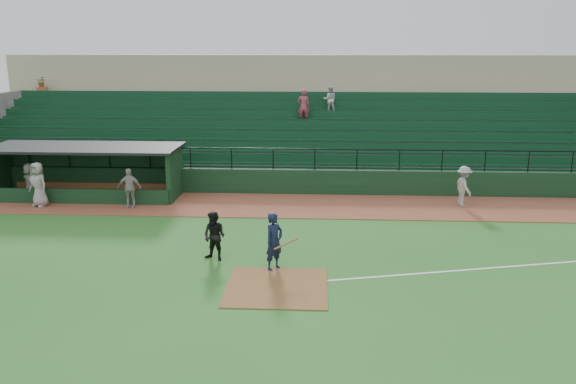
{
  "coord_description": "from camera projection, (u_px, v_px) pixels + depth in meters",
  "views": [
    {
      "loc": [
        1.19,
        -16.79,
        6.95
      ],
      "look_at": [
        0.0,
        5.0,
        1.4
      ],
      "focal_mm": 35.9,
      "sensor_mm": 36.0,
      "label": 1
    }
  ],
  "objects": [
    {
      "name": "foul_line",
      "position": [
        526.0,
        265.0,
        18.77
      ],
      "size": [
        17.49,
        4.44,
        0.01
      ],
      "primitive_type": "cube",
      "rotation": [
        0.0,
        0.0,
        0.24
      ],
      "color": "white",
      "rests_on": "ground"
    },
    {
      "name": "stadium_structure",
      "position": [
        299.0,
        128.0,
        33.39
      ],
      "size": [
        38.0,
        13.08,
        6.4
      ],
      "color": "black",
      "rests_on": "ground"
    },
    {
      "name": "umpire",
      "position": [
        214.0,
        236.0,
        19.07
      ],
      "size": [
        0.99,
        0.9,
        1.66
      ],
      "primitive_type": "imported",
      "rotation": [
        0.0,
        0.0,
        -0.4
      ],
      "color": "black",
      "rests_on": "ground"
    },
    {
      "name": "dugout_player_a",
      "position": [
        129.0,
        188.0,
        25.23
      ],
      "size": [
        1.06,
        0.52,
        1.76
      ],
      "primitive_type": "imported",
      "rotation": [
        0.0,
        0.0,
        0.09
      ],
      "color": "#A8A29D",
      "rests_on": "warning_track"
    },
    {
      "name": "ground",
      "position": [
        279.0,
        274.0,
        18.03
      ],
      "size": [
        90.0,
        90.0,
        0.0
      ],
      "primitive_type": "plane",
      "color": "#255F1E",
      "rests_on": "ground"
    },
    {
      "name": "runner",
      "position": [
        464.0,
        186.0,
        25.45
      ],
      "size": [
        0.9,
        1.27,
        1.79
      ],
      "primitive_type": "imported",
      "rotation": [
        0.0,
        0.0,
        1.79
      ],
      "color": "#A19B96",
      "rests_on": "warning_track"
    },
    {
      "name": "batter_at_plate",
      "position": [
        274.0,
        242.0,
        18.21
      ],
      "size": [
        1.19,
        0.82,
        1.88
      ],
      "color": "black",
      "rests_on": "ground"
    },
    {
      "name": "dugout",
      "position": [
        90.0,
        167.0,
        27.47
      ],
      "size": [
        8.9,
        3.2,
        2.42
      ],
      "color": "black",
      "rests_on": "ground"
    },
    {
      "name": "dugout_player_c",
      "position": [
        31.0,
        182.0,
        26.16
      ],
      "size": [
        1.64,
        1.47,
        1.8
      ],
      "primitive_type": "imported",
      "rotation": [
        0.0,
        0.0,
        2.46
      ],
      "color": "gray",
      "rests_on": "warning_track"
    },
    {
      "name": "home_plate_dirt",
      "position": [
        277.0,
        287.0,
        17.06
      ],
      "size": [
        3.0,
        3.0,
        0.03
      ],
      "primitive_type": "cube",
      "color": "brown",
      "rests_on": "ground"
    },
    {
      "name": "warning_track",
      "position": [
        292.0,
        205.0,
        25.77
      ],
      "size": [
        40.0,
        4.0,
        0.03
      ],
      "primitive_type": "cube",
      "color": "brown",
      "rests_on": "ground"
    },
    {
      "name": "dugout_player_b",
      "position": [
        38.0,
        184.0,
        25.38
      ],
      "size": [
        1.14,
        0.99,
        1.98
      ],
      "primitive_type": "imported",
      "rotation": [
        0.0,
        0.0,
        -0.45
      ],
      "color": "#9C9792",
      "rests_on": "warning_track"
    }
  ]
}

